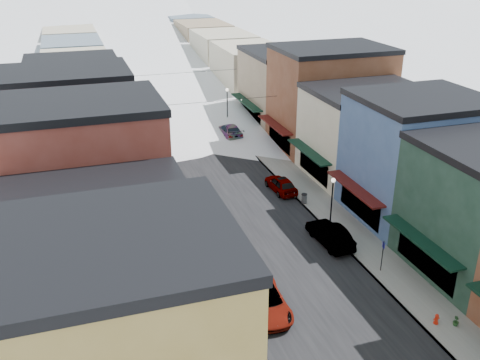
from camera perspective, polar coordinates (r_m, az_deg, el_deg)
road at (r=78.26m, az=-7.28°, el=7.54°), size 10.00×160.00×0.01m
sidewalk_left at (r=77.36m, az=-12.12°, el=7.07°), size 3.20×160.00×0.15m
sidewalk_right at (r=79.66m, az=-2.59°, el=8.04°), size 3.20×160.00×0.15m
curb_left at (r=77.52m, az=-10.97°, el=7.20°), size 0.10×160.00×0.15m
curb_right at (r=79.28m, az=-3.68°, el=7.94°), size 0.10×160.00×0.15m
bldg_l_yellow at (r=23.84m, az=-13.00°, el=-17.97°), size 11.30×8.70×11.50m
bldg_l_cream at (r=31.30m, az=-14.48°, el=-9.27°), size 11.30×8.20×9.50m
bldg_l_brick_near at (r=37.69m, az=-16.45°, el=-1.05°), size 12.30×8.20×12.50m
bldg_l_grayblue at (r=46.22m, az=-16.10°, el=1.23°), size 11.30×9.20×9.00m
bldg_l_brick_far at (r=54.40m, az=-17.79°, el=5.49°), size 13.30×9.20×11.00m
bldg_l_tan at (r=64.16m, az=-17.09°, el=7.77°), size 11.30×11.20×10.00m
bldg_r_blue at (r=47.00m, az=18.30°, el=2.31°), size 11.30×9.20×10.50m
bldg_r_cream at (r=54.52m, az=13.24°, el=4.93°), size 12.30×9.20×9.00m
bldg_r_brick_far at (r=61.92m, az=9.54°, el=8.65°), size 13.30×9.20×11.50m
bldg_r_tan at (r=70.51m, az=5.04°, el=9.86°), size 11.30×11.20×9.50m
distant_blocks at (r=99.53m, az=-10.06°, el=13.16°), size 34.00×55.00×8.00m
overhead_cables at (r=64.84m, az=-5.37°, el=9.95°), size 16.40×15.04×0.04m
car_white_suv at (r=34.80m, az=2.72°, el=-12.76°), size 2.75×5.47×1.48m
car_silver_sedan at (r=36.97m, az=-0.17°, el=-10.18°), size 1.93×4.74×1.61m
car_dark_hatch at (r=46.25m, az=-4.37°, el=-2.96°), size 2.11×4.68×1.49m
car_silver_wagon at (r=68.89m, az=-8.69°, el=5.89°), size 2.60×5.35×1.50m
car_green_sedan at (r=42.43m, az=9.57°, el=-5.73°), size 2.06×5.07×1.64m
car_gray_suv at (r=50.79m, az=4.40°, el=-0.42°), size 2.07×4.56×1.52m
car_black_sedan at (r=65.52m, az=-1.12°, el=5.29°), size 2.33×5.61×1.62m
car_lane_silver at (r=79.79m, az=-8.61°, el=8.40°), size 2.02×5.00×1.70m
car_lane_white at (r=87.84m, az=-7.16°, el=9.81°), size 2.67×5.48×1.50m
fire_hydrant at (r=35.84m, az=20.22°, el=-13.76°), size 0.40×0.30×0.69m
parking_sign at (r=39.29m, az=14.97°, el=-7.58°), size 0.07×0.33×2.39m
trash_can at (r=48.43m, az=6.85°, el=-1.97°), size 0.53×0.53×0.90m
streetlamp_near at (r=43.65m, az=9.79°, el=-1.76°), size 0.37×0.37×4.40m
streetlamp_far at (r=68.63m, az=-1.37°, el=8.28°), size 0.41×0.41×4.95m
planter_far at (r=36.09m, az=22.05°, el=-13.78°), size 0.46×0.46×0.63m
snow_pile_near at (r=36.49m, az=-0.74°, el=-11.30°), size 2.36×2.65×1.00m
snow_pile_mid at (r=50.07m, az=-5.73°, el=-1.25°), size 2.12×2.51×0.90m
snow_pile_far at (r=51.82m, az=-6.66°, el=-0.41°), size 2.10×2.49×0.89m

